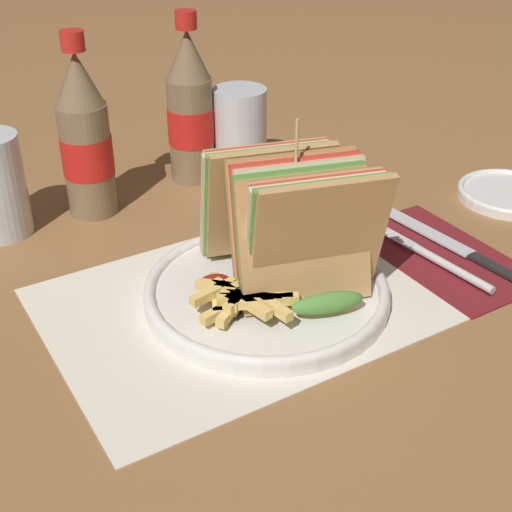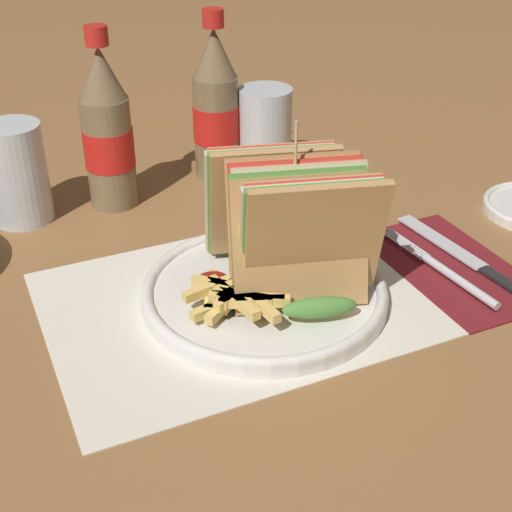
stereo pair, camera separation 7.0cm
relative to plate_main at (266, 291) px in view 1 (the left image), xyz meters
The scene contains 13 objects.
ground_plane 0.03m from the plate_main, 15.17° to the left, with size 4.00×4.00×0.00m, color olive.
placemat 0.02m from the plate_main, 155.69° to the left, with size 0.40×0.28×0.00m.
plate_main is the anchor object (origin of this frame).
club_sandwich 0.07m from the plate_main, ahead, with size 0.15×0.19×0.17m.
fries_pile 0.05m from the plate_main, 151.31° to the right, with size 0.09×0.11×0.02m.
ketchup_blob 0.05m from the plate_main, 161.90° to the left, with size 0.04×0.03×0.01m.
napkin 0.21m from the plate_main, ahead, with size 0.12×0.21×0.00m.
fork 0.19m from the plate_main, 13.59° to the right, with size 0.03×0.17×0.01m.
knife 0.23m from the plate_main, ahead, with size 0.03×0.22×0.00m.
coke_bottle_near 0.29m from the plate_main, 106.34° to the left, with size 0.06×0.06×0.22m.
coke_bottle_far 0.31m from the plate_main, 76.90° to the left, with size 0.06×0.06×0.22m.
glass_near 0.30m from the plate_main, 64.76° to the left, with size 0.07×0.07×0.12m.
side_saucer 0.38m from the plate_main, ahead, with size 0.13×0.13×0.01m.
Camera 1 is at (-0.34, -0.50, 0.40)m, focal length 50.00 mm.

